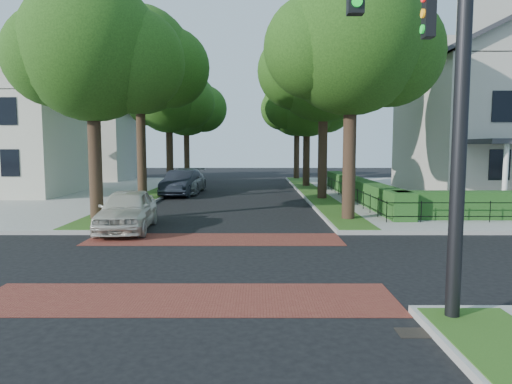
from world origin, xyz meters
TOP-DOWN VIEW (x-y plane):
  - ground at (0.00, 0.00)m, footprint 120.00×120.00m
  - crosswalk_far at (0.00, 3.20)m, footprint 9.00×2.20m
  - crosswalk_near at (0.00, -3.20)m, footprint 9.00×2.20m
  - storm_drain at (4.30, -5.00)m, footprint 0.65×0.45m
  - grass_strip_ne at (5.40, 19.10)m, footprint 1.60×29.80m
  - grass_strip_nw at (-5.40, 19.10)m, footprint 1.60×29.80m
  - tree_right_near at (5.60, 7.24)m, footprint 7.75×6.67m
  - tree_right_mid at (5.61, 15.25)m, footprint 8.25×7.09m
  - tree_right_far at (5.60, 24.22)m, footprint 7.25×6.23m
  - tree_right_back at (5.60, 33.23)m, footprint 7.50×6.45m
  - tree_left_near at (-5.40, 7.23)m, footprint 7.50×6.45m
  - tree_left_mid at (-5.39, 15.24)m, footprint 8.00×6.88m
  - tree_left_far at (-5.40, 24.22)m, footprint 7.00×6.02m
  - tree_left_back at (-5.40, 33.24)m, footprint 7.75×6.66m
  - hedge_main_road at (7.70, 15.00)m, footprint 1.00×18.00m
  - fence_main_road at (6.90, 15.00)m, footprint 0.06×18.00m
  - house_left_near at (-15.49, 17.99)m, footprint 10.00×9.00m
  - house_left_far at (-15.49, 31.99)m, footprint 10.00×9.00m
  - traffic_signal at (4.89, -4.41)m, footprint 2.17×2.00m
  - parked_car_front at (-3.60, 5.00)m, footprint 2.30×4.90m
  - parked_car_middle at (-3.60, 18.00)m, footprint 2.22×5.30m
  - parked_car_rear at (-3.60, 19.63)m, footprint 2.59×6.00m

SIDE VIEW (x-z plane):
  - ground at x=0.00m, z-range 0.00..0.00m
  - crosswalk_far at x=0.00m, z-range 0.00..0.01m
  - crosswalk_near at x=0.00m, z-range 0.00..0.01m
  - storm_drain at x=4.30m, z-range 0.00..0.01m
  - grass_strip_ne at x=5.40m, z-range 0.15..0.17m
  - grass_strip_nw at x=-5.40m, z-range 0.15..0.17m
  - fence_main_road at x=6.90m, z-range 0.15..1.05m
  - hedge_main_road at x=7.70m, z-range 0.15..1.35m
  - parked_car_front at x=-3.60m, z-range 0.00..1.62m
  - parked_car_middle at x=-3.60m, z-range 0.00..1.70m
  - parked_car_rear at x=-3.60m, z-range 0.00..1.72m
  - traffic_signal at x=4.89m, z-range 0.71..8.71m
  - house_left_near at x=-15.49m, z-range -0.03..10.11m
  - house_left_far at x=-15.49m, z-range -0.03..10.11m
  - tree_right_far at x=5.60m, z-range 2.04..11.78m
  - tree_left_far at x=-5.40m, z-range 2.19..12.05m
  - tree_right_back at x=5.60m, z-range 2.17..12.37m
  - tree_left_near at x=-5.40m, z-range 2.17..12.37m
  - tree_left_back at x=-5.40m, z-range 2.19..12.63m
  - tree_right_near at x=5.60m, z-range 2.30..12.96m
  - tree_right_mid at x=5.61m, z-range 2.38..13.60m
  - tree_left_mid at x=-5.39m, z-range 2.60..14.08m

